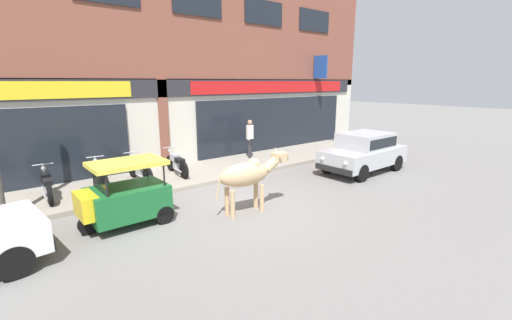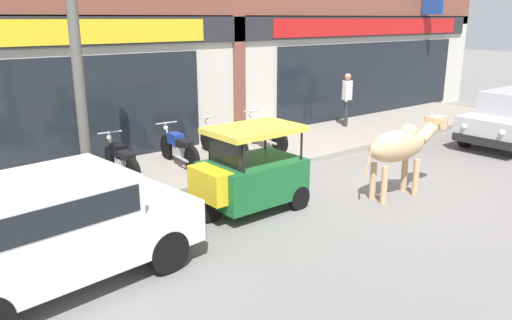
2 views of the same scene
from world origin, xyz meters
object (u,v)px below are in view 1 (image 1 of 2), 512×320
(motorcycle_2, at_px, (140,169))
(pedestrian, at_px, (250,135))
(motorcycle_1, at_px, (101,176))
(motorcycle_3, at_px, (177,163))
(car_0, at_px, (364,150))
(auto_rickshaw, at_px, (124,198))
(motorcycle_0, at_px, (47,185))
(cow, at_px, (248,175))

(motorcycle_2, distance_m, pedestrian, 4.98)
(motorcycle_1, height_order, motorcycle_3, same)
(car_0, relative_size, motorcycle_1, 2.01)
(motorcycle_1, bearing_deg, motorcycle_2, -0.70)
(auto_rickshaw, bearing_deg, motorcycle_2, 63.29)
(motorcycle_0, bearing_deg, pedestrian, 4.58)
(auto_rickshaw, bearing_deg, cow, -23.93)
(cow, xyz_separation_m, motorcycle_3, (0.04, 4.07, -0.47))
(motorcycle_2, bearing_deg, motorcycle_1, 179.30)
(car_0, height_order, pedestrian, pedestrian)
(car_0, relative_size, pedestrian, 2.27)
(motorcycle_2, bearing_deg, car_0, -26.68)
(cow, bearing_deg, motorcycle_3, 89.49)
(car_0, bearing_deg, motorcycle_0, 160.39)
(cow, relative_size, motorcycle_2, 1.19)
(motorcycle_0, bearing_deg, motorcycle_3, 1.56)
(auto_rickshaw, xyz_separation_m, pedestrian, (6.36, 3.36, 0.47))
(car_0, distance_m, motorcycle_1, 9.05)
(car_0, xyz_separation_m, auto_rickshaw, (-8.54, 0.70, -0.15))
(pedestrian, bearing_deg, auto_rickshaw, -152.13)
(motorcycle_0, height_order, motorcycle_1, same)
(cow, height_order, motorcycle_0, cow)
(motorcycle_3, bearing_deg, auto_rickshaw, -133.74)
(motorcycle_2, bearing_deg, motorcycle_0, -177.64)
(motorcycle_0, relative_size, motorcycle_2, 1.00)
(car_0, distance_m, auto_rickshaw, 8.57)
(cow, distance_m, motorcycle_1, 4.79)
(motorcycle_0, bearing_deg, motorcycle_1, 4.94)
(car_0, relative_size, motorcycle_2, 2.01)
(auto_rickshaw, relative_size, pedestrian, 1.25)
(motorcycle_0, bearing_deg, car_0, -19.61)
(auto_rickshaw, xyz_separation_m, motorcycle_3, (2.74, 2.86, -0.13))
(motorcycle_0, xyz_separation_m, motorcycle_2, (2.61, 0.11, 0.00))
(cow, height_order, auto_rickshaw, cow)
(cow, distance_m, pedestrian, 5.85)
(motorcycle_1, relative_size, pedestrian, 1.13)
(motorcycle_1, bearing_deg, car_0, -23.35)
(motorcycle_3, distance_m, pedestrian, 3.70)
(motorcycle_0, distance_m, motorcycle_3, 3.91)
(auto_rickshaw, bearing_deg, car_0, -4.70)
(cow, relative_size, pedestrian, 1.34)
(car_0, height_order, motorcycle_3, car_0)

